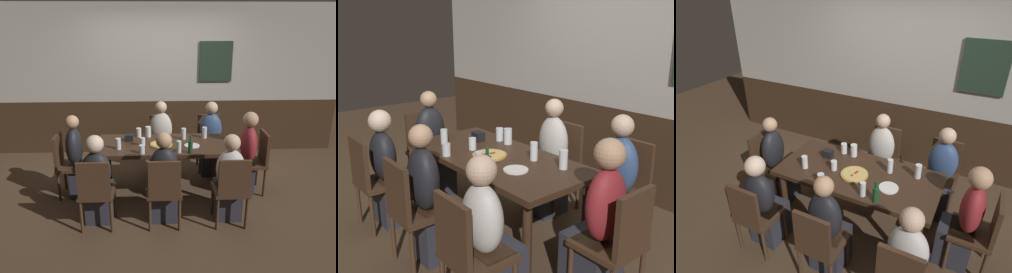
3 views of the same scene
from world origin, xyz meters
TOP-DOWN VIEW (x-y plane):
  - ground_plane at (0.00, 0.00)m, footprint 12.00×12.00m
  - wall_back at (0.01, 1.65)m, footprint 6.40×0.13m
  - dining_table at (0.00, 0.00)m, footprint 1.77×0.83m
  - chair_left_near at (-0.78, -0.83)m, footprint 0.40×0.40m
  - chair_right_far at (0.78, 0.83)m, footprint 0.40×0.40m
  - chair_mid_far at (0.00, 0.83)m, footprint 0.40×0.40m
  - chair_mid_near at (0.00, -0.83)m, footprint 0.40×0.40m
  - chair_head_west at (-1.30, 0.00)m, footprint 0.40×0.40m
  - chair_head_east at (1.30, 0.00)m, footprint 0.40×0.40m
  - person_left_near at (-0.78, -0.67)m, footprint 0.34×0.37m
  - person_right_far at (0.78, 0.67)m, footprint 0.34×0.37m
  - person_mid_far at (-0.00, 0.67)m, footprint 0.34×0.37m
  - person_mid_near at (0.00, -0.67)m, footprint 0.34×0.37m
  - person_right_near at (0.78, -0.67)m, footprint 0.34×0.37m
  - person_head_west at (-1.14, 0.00)m, footprint 0.37×0.34m
  - person_head_east at (1.14, 0.00)m, footprint 0.37×0.34m
  - pizza at (-0.02, -0.06)m, footprint 0.30×0.30m
  - pint_glass_stout at (0.20, -0.33)m, footprint 0.06×0.06m
  - highball_clear at (-0.33, 0.30)m, footprint 0.07×0.07m
  - pint_glass_amber at (-0.19, 0.29)m, footprint 0.08×0.08m
  - tumbler_water at (0.60, 0.21)m, footprint 0.07×0.07m
  - beer_glass_half at (0.30, 0.17)m, footprint 0.07×0.07m
  - beer_glass_tall at (-0.57, -0.18)m, footprint 0.07×0.07m
  - tumbler_short at (-0.27, -0.34)m, footprint 0.07×0.07m
  - pint_glass_pale at (-0.26, -0.07)m, footprint 0.07×0.07m
  - beer_bottle_green at (0.34, -0.35)m, footprint 0.06×0.06m
  - plate_white_large at (0.39, -0.11)m, footprint 0.20×0.20m
  - condiment_caddy at (-0.46, 0.13)m, footprint 0.11×0.09m

SIDE VIEW (x-z plane):
  - ground_plane at x=0.00m, z-range 0.00..0.00m
  - person_right_near at x=0.78m, z-range -0.09..1.02m
  - person_left_near at x=-0.78m, z-range -0.08..1.03m
  - person_mid_near at x=0.00m, z-range -0.09..1.05m
  - person_right_far at x=0.78m, z-range -0.09..1.05m
  - person_head_west at x=-1.14m, z-range -0.09..1.06m
  - person_mid_far at x=0.00m, z-range -0.09..1.06m
  - chair_left_near at x=-0.78m, z-range 0.06..0.94m
  - chair_right_far at x=0.78m, z-range 0.06..0.94m
  - chair_mid_far at x=0.00m, z-range 0.06..0.94m
  - chair_mid_near at x=0.00m, z-range 0.06..0.94m
  - chair_head_west at x=-1.30m, z-range 0.06..0.94m
  - chair_head_east at x=1.30m, z-range 0.06..0.94m
  - person_head_east at x=1.14m, z-range -0.09..1.08m
  - dining_table at x=0.00m, z-range 0.29..1.03m
  - plate_white_large at x=0.39m, z-range 0.74..0.75m
  - pizza at x=-0.02m, z-range 0.74..0.77m
  - condiment_caddy at x=-0.46m, z-range 0.74..0.83m
  - pint_glass_pale at x=-0.26m, z-range 0.73..0.84m
  - tumbler_short at x=-0.27m, z-range 0.73..0.84m
  - highball_clear at x=-0.33m, z-range 0.73..0.86m
  - beer_glass_tall at x=-0.57m, z-range 0.73..0.88m
  - tumbler_water at x=0.60m, z-range 0.73..0.89m
  - beer_glass_half at x=0.30m, z-range 0.73..0.89m
  - pint_glass_stout at x=0.20m, z-range 0.73..0.88m
  - pint_glass_amber at x=-0.19m, z-range 0.73..0.88m
  - beer_bottle_green at x=0.34m, z-range 0.71..0.94m
  - wall_back at x=0.01m, z-range 0.00..2.60m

